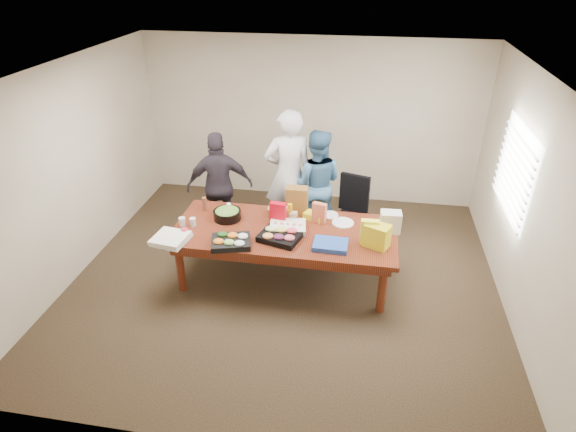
% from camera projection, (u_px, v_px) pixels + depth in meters
% --- Properties ---
extents(floor, '(5.50, 5.00, 0.02)m').
position_uv_depth(floor, '(285.00, 279.00, 6.32)').
color(floor, '#47301E').
rests_on(floor, ground).
extents(ceiling, '(5.50, 5.00, 0.02)m').
position_uv_depth(ceiling, '(284.00, 71.00, 4.98)').
color(ceiling, white).
rests_on(ceiling, wall_back).
extents(wall_back, '(5.50, 0.04, 2.70)m').
position_uv_depth(wall_back, '(310.00, 121.00, 7.79)').
color(wall_back, beige).
rests_on(wall_back, floor).
extents(wall_front, '(5.50, 0.04, 2.70)m').
position_uv_depth(wall_front, '(226.00, 333.00, 3.50)').
color(wall_front, beige).
rests_on(wall_front, floor).
extents(wall_left, '(0.04, 5.00, 2.70)m').
position_uv_depth(wall_left, '(72.00, 171.00, 6.04)').
color(wall_left, beige).
rests_on(wall_left, floor).
extents(wall_right, '(0.04, 5.00, 2.70)m').
position_uv_depth(wall_right, '(528.00, 205.00, 5.25)').
color(wall_right, beige).
rests_on(wall_right, floor).
extents(window_panel, '(0.03, 1.40, 1.10)m').
position_uv_depth(window_panel, '(515.00, 171.00, 5.70)').
color(window_panel, white).
rests_on(window_panel, wall_right).
extents(window_blinds, '(0.04, 1.36, 1.00)m').
position_uv_depth(window_blinds, '(511.00, 170.00, 5.70)').
color(window_blinds, beige).
rests_on(window_blinds, wall_right).
extents(conference_table, '(2.80, 1.20, 0.75)m').
position_uv_depth(conference_table, '(284.00, 255.00, 6.13)').
color(conference_table, '#4C1C0F').
rests_on(conference_table, floor).
extents(office_chair, '(0.66, 0.66, 1.03)m').
position_uv_depth(office_chair, '(352.00, 217.00, 6.71)').
color(office_chair, black).
rests_on(office_chair, floor).
extents(person_center, '(0.82, 0.68, 1.94)m').
position_uv_depth(person_center, '(289.00, 174.00, 6.88)').
color(person_center, white).
rests_on(person_center, floor).
extents(person_right, '(0.80, 0.63, 1.64)m').
position_uv_depth(person_right, '(316.00, 183.00, 6.96)').
color(person_right, teal).
rests_on(person_right, floor).
extents(person_left, '(1.03, 0.66, 1.63)m').
position_uv_depth(person_left, '(220.00, 186.00, 6.90)').
color(person_left, '#2D262D').
rests_on(person_left, floor).
extents(veggie_tray, '(0.54, 0.47, 0.07)m').
position_uv_depth(veggie_tray, '(231.00, 242.00, 5.63)').
color(veggie_tray, black).
rests_on(veggie_tray, conference_table).
extents(fruit_tray, '(0.56, 0.49, 0.07)m').
position_uv_depth(fruit_tray, '(280.00, 237.00, 5.74)').
color(fruit_tray, black).
rests_on(fruit_tray, conference_table).
extents(sheet_cake, '(0.48, 0.39, 0.08)m').
position_uv_depth(sheet_cake, '(288.00, 227.00, 5.93)').
color(sheet_cake, white).
rests_on(sheet_cake, conference_table).
extents(salad_bowl, '(0.45, 0.45, 0.12)m').
position_uv_depth(salad_bowl, '(227.00, 215.00, 6.17)').
color(salad_bowl, black).
rests_on(salad_bowl, conference_table).
extents(chip_bag_blue, '(0.41, 0.32, 0.06)m').
position_uv_depth(chip_bag_blue, '(331.00, 245.00, 5.59)').
color(chip_bag_blue, '#234AA9').
rests_on(chip_bag_blue, conference_table).
extents(chip_bag_red, '(0.21, 0.10, 0.29)m').
position_uv_depth(chip_bag_red, '(278.00, 213.00, 6.01)').
color(chip_bag_red, '#B90518').
rests_on(chip_bag_red, conference_table).
extents(chip_bag_yellow, '(0.22, 0.09, 0.32)m').
position_uv_depth(chip_bag_yellow, '(369.00, 232.00, 5.59)').
color(chip_bag_yellow, '#E9F232').
rests_on(chip_bag_yellow, conference_table).
extents(chip_bag_orange, '(0.19, 0.13, 0.28)m').
position_uv_depth(chip_bag_orange, '(319.00, 213.00, 6.04)').
color(chip_bag_orange, '#CC5F3C').
rests_on(chip_bag_orange, conference_table).
extents(mayo_jar, '(0.09, 0.09, 0.14)m').
position_uv_depth(mayo_jar, '(284.00, 212.00, 6.21)').
color(mayo_jar, white).
rests_on(mayo_jar, conference_table).
extents(mustard_bottle, '(0.08, 0.08, 0.18)m').
position_uv_depth(mustard_bottle, '(290.00, 210.00, 6.20)').
color(mustard_bottle, '#DB9F0A').
rests_on(mustard_bottle, conference_table).
extents(dressing_bottle, '(0.07, 0.07, 0.19)m').
position_uv_depth(dressing_bottle, '(205.00, 204.00, 6.35)').
color(dressing_bottle, brown).
rests_on(dressing_bottle, conference_table).
extents(ranch_bottle, '(0.06, 0.06, 0.17)m').
position_uv_depth(ranch_bottle, '(229.00, 209.00, 6.24)').
color(ranch_bottle, white).
rests_on(ranch_bottle, conference_table).
extents(banana_bunch, '(0.30, 0.24, 0.09)m').
position_uv_depth(banana_bunch, '(314.00, 216.00, 6.16)').
color(banana_bunch, yellow).
rests_on(banana_bunch, conference_table).
extents(bread_loaf, '(0.30, 0.16, 0.11)m').
position_uv_depth(bread_loaf, '(278.00, 212.00, 6.23)').
color(bread_loaf, '#9A662C').
rests_on(bread_loaf, conference_table).
extents(kraft_bag, '(0.29, 0.18, 0.37)m').
position_uv_depth(kraft_bag, '(297.00, 200.00, 6.25)').
color(kraft_bag, brown).
rests_on(kraft_bag, conference_table).
extents(red_cup, '(0.10, 0.10, 0.11)m').
position_uv_depth(red_cup, '(185.00, 233.00, 5.79)').
color(red_cup, red).
rests_on(red_cup, conference_table).
extents(clear_cup_a, '(0.08, 0.08, 0.11)m').
position_uv_depth(clear_cup_a, '(193.00, 222.00, 6.01)').
color(clear_cup_a, silver).
rests_on(clear_cup_a, conference_table).
extents(clear_cup_b, '(0.09, 0.09, 0.11)m').
position_uv_depth(clear_cup_b, '(182.00, 222.00, 6.01)').
color(clear_cup_b, silver).
rests_on(clear_cup_b, conference_table).
extents(pizza_box_lower, '(0.44, 0.44, 0.04)m').
position_uv_depth(pizza_box_lower, '(171.00, 240.00, 5.70)').
color(pizza_box_lower, white).
rests_on(pizza_box_lower, conference_table).
extents(pizza_box_upper, '(0.43, 0.43, 0.04)m').
position_uv_depth(pizza_box_upper, '(170.00, 238.00, 5.66)').
color(pizza_box_upper, white).
rests_on(pizza_box_upper, pizza_box_lower).
extents(plate_a, '(0.36, 0.36, 0.02)m').
position_uv_depth(plate_a, '(343.00, 223.00, 6.08)').
color(plate_a, white).
rests_on(plate_a, conference_table).
extents(plate_b, '(0.23, 0.23, 0.01)m').
position_uv_depth(plate_b, '(330.00, 215.00, 6.26)').
color(plate_b, silver).
rests_on(plate_b, conference_table).
extents(dip_bowl_a, '(0.20, 0.20, 0.07)m').
position_uv_depth(dip_bowl_a, '(292.00, 213.00, 6.26)').
color(dip_bowl_a, silver).
rests_on(dip_bowl_a, conference_table).
extents(dip_bowl_b, '(0.19, 0.19, 0.06)m').
position_uv_depth(dip_bowl_b, '(234.00, 212.00, 6.29)').
color(dip_bowl_b, silver).
rests_on(dip_bowl_b, conference_table).
extents(grocery_bag_white, '(0.26, 0.19, 0.27)m').
position_uv_depth(grocery_bag_white, '(390.00, 222.00, 5.85)').
color(grocery_bag_white, silver).
rests_on(grocery_bag_white, conference_table).
extents(grocery_bag_yellow, '(0.34, 0.30, 0.29)m').
position_uv_depth(grocery_bag_yellow, '(377.00, 236.00, 5.55)').
color(grocery_bag_yellow, yellow).
rests_on(grocery_bag_yellow, conference_table).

